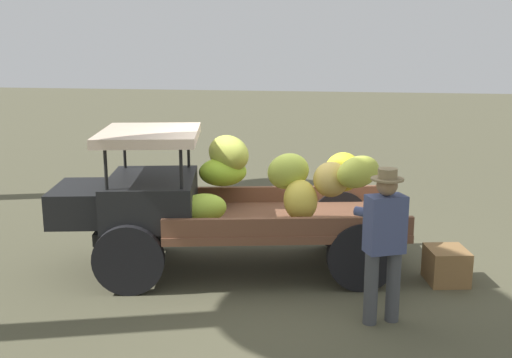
{
  "coord_description": "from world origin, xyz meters",
  "views": [
    {
      "loc": [
        -0.98,
        7.44,
        2.97
      ],
      "look_at": [
        0.25,
        -0.18,
        1.22
      ],
      "focal_mm": 42.89,
      "sensor_mm": 36.0,
      "label": 1
    }
  ],
  "objects": [
    {
      "name": "farmer",
      "position": [
        -1.34,
        1.19,
        0.96
      ],
      "size": [
        0.56,
        0.53,
        1.7
      ],
      "rotation": [
        0.0,
        0.0,
        -1.15
      ],
      "color": "#45474B",
      "rests_on": "ground"
    },
    {
      "name": "truck",
      "position": [
        0.77,
        -0.06,
        0.94
      ],
      "size": [
        4.64,
        2.46,
        1.87
      ],
      "rotation": [
        0.0,
        0.0,
        0.2
      ],
      "color": "black",
      "rests_on": "ground"
    },
    {
      "name": "wooden_crate",
      "position": [
        -2.19,
        -0.09,
        0.22
      ],
      "size": [
        0.57,
        0.61,
        0.44
      ],
      "primitive_type": "cube",
      "rotation": [
        0.0,
        0.0,
        1.77
      ],
      "color": "olive",
      "rests_on": "ground"
    },
    {
      "name": "ground_plane",
      "position": [
        0.0,
        0.0,
        0.0
      ],
      "size": [
        60.0,
        60.0,
        0.0
      ],
      "primitive_type": "plane",
      "color": "brown"
    }
  ]
}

